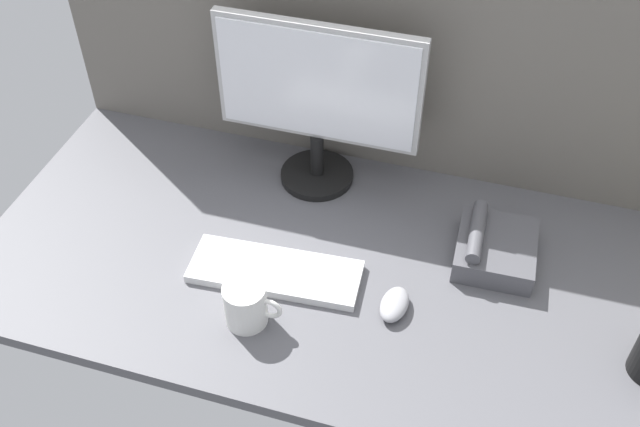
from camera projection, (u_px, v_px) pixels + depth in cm
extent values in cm
cube|color=#515156|center=(383.00, 272.00, 159.62)|extent=(180.00, 80.00, 3.00)
cube|color=slate|center=(430.00, 53.00, 162.09)|extent=(180.00, 5.00, 63.84)
cylinder|color=black|center=(317.00, 175.00, 179.43)|extent=(18.00, 18.00, 1.80)
cylinder|color=black|center=(317.00, 155.00, 174.97)|extent=(3.20, 3.20, 11.00)
cube|color=#B7B7B7|center=(318.00, 83.00, 161.61)|extent=(47.80, 2.40, 29.28)
cube|color=white|center=(316.00, 86.00, 160.65)|extent=(45.40, 0.60, 26.88)
cube|color=silver|center=(275.00, 272.00, 156.46)|extent=(37.80, 15.48, 2.00)
ellipsoid|color=#99999E|center=(394.00, 304.00, 149.10)|extent=(6.46, 10.08, 3.40)
cylinder|color=white|center=(245.00, 304.00, 145.04)|extent=(8.76, 8.76, 9.80)
torus|color=white|center=(270.00, 309.00, 143.64)|extent=(5.31, 1.00, 5.31)
cube|color=#4C4C51|center=(495.00, 250.00, 158.67)|extent=(17.50, 19.45, 5.60)
cylinder|color=#4C4C51|center=(477.00, 231.00, 156.56)|extent=(3.66, 17.18, 3.20)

